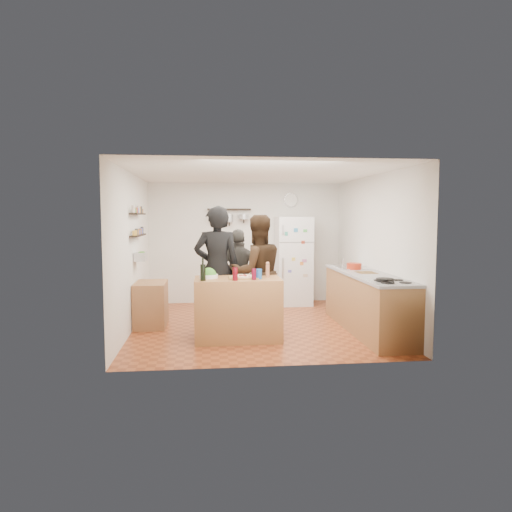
{
  "coord_description": "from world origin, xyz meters",
  "views": [
    {
      "loc": [
        -0.81,
        -7.43,
        1.81
      ],
      "look_at": [
        0.0,
        0.1,
        1.15
      ],
      "focal_mm": 32.0,
      "sensor_mm": 36.0,
      "label": 1
    }
  ],
  "objects": [
    {
      "name": "red_bowl",
      "position": [
        1.65,
        -0.02,
        0.97
      ],
      "size": [
        0.25,
        0.25,
        0.1
      ],
      "primitive_type": "cylinder",
      "color": "#A62912",
      "rests_on": "counter_run"
    },
    {
      "name": "person_left",
      "position": [
        -0.66,
        -0.33,
        0.99
      ],
      "size": [
        0.73,
        0.49,
        1.97
      ],
      "primitive_type": "imported",
      "rotation": [
        0.0,
        0.0,
        3.12
      ],
      "color": "black",
      "rests_on": "floor"
    },
    {
      "name": "skillet",
      "position": [
        1.6,
        -1.49,
        0.94
      ],
      "size": [
        0.24,
        0.24,
        0.05
      ],
      "primitive_type": "cylinder",
      "color": "black",
      "rests_on": "stove_top"
    },
    {
      "name": "salt_canister",
      "position": [
        -0.07,
        -0.95,
        0.98
      ],
      "size": [
        0.09,
        0.09,
        0.14
      ],
      "primitive_type": "cylinder",
      "color": "#1B4F97",
      "rests_on": "prep_island"
    },
    {
      "name": "fridge",
      "position": [
        0.95,
        1.75,
        0.9
      ],
      "size": [
        0.7,
        0.68,
        1.8
      ],
      "primitive_type": "cube",
      "color": "white",
      "rests_on": "floor"
    },
    {
      "name": "side_table",
      "position": [
        -1.74,
        0.14,
        0.36
      ],
      "size": [
        0.5,
        0.8,
        0.73
      ],
      "primitive_type": "cube",
      "color": "#9F7143",
      "rests_on": "floor"
    },
    {
      "name": "prep_island",
      "position": [
        -0.37,
        -0.83,
        0.46
      ],
      "size": [
        1.25,
        0.72,
        0.91
      ],
      "primitive_type": "cube",
      "color": "#936036",
      "rests_on": "floor"
    },
    {
      "name": "person_back",
      "position": [
        -0.27,
        0.22,
        0.8
      ],
      "size": [
        0.95,
        0.43,
        1.6
      ],
      "primitive_type": "imported",
      "rotation": [
        0.0,
        0.0,
        3.1
      ],
      "color": "#2E2C28",
      "rests_on": "floor"
    },
    {
      "name": "sink",
      "position": [
        1.7,
        0.3,
        0.92
      ],
      "size": [
        0.5,
        0.8,
        0.03
      ],
      "primitive_type": "cube",
      "color": "silver",
      "rests_on": "counter_run"
    },
    {
      "name": "wine_glass_near",
      "position": [
        -0.42,
        -1.07,
        1.0
      ],
      "size": [
        0.08,
        0.08,
        0.18
      ],
      "primitive_type": "cylinder",
      "color": "#53070F",
      "rests_on": "prep_island"
    },
    {
      "name": "pizza",
      "position": [
        -0.29,
        -0.85,
        0.94
      ],
      "size": [
        0.34,
        0.34,
        0.02
      ],
      "primitive_type": "cylinder",
      "color": "beige",
      "rests_on": "pizza_board"
    },
    {
      "name": "person_center",
      "position": [
        -0.02,
        -0.29,
        0.92
      ],
      "size": [
        1.02,
        0.87,
        1.84
      ],
      "primitive_type": "imported",
      "rotation": [
        0.0,
        0.0,
        3.36
      ],
      "color": "black",
      "rests_on": "floor"
    },
    {
      "name": "salad_bowl",
      "position": [
        -0.79,
        -0.78,
        0.94
      ],
      "size": [
        0.27,
        0.27,
        0.05
      ],
      "primitive_type": "cylinder",
      "color": "white",
      "rests_on": "prep_island"
    },
    {
      "name": "pepper_mill",
      "position": [
        0.08,
        -0.78,
        1.0
      ],
      "size": [
        0.06,
        0.06,
        0.18
      ],
      "primitive_type": "cylinder",
      "color": "#AB6A48",
      "rests_on": "prep_island"
    },
    {
      "name": "spice_shelf_upper",
      "position": [
        -1.93,
        0.2,
        1.85
      ],
      "size": [
        0.12,
        1.0,
        0.02
      ],
      "primitive_type": "cube",
      "color": "black",
      "rests_on": "left_wall"
    },
    {
      "name": "counter_run",
      "position": [
        1.7,
        -0.55,
        0.45
      ],
      "size": [
        0.63,
        2.63,
        0.9
      ],
      "primitive_type": "cube",
      "color": "#9E7042",
      "rests_on": "floor"
    },
    {
      "name": "spice_shelf_lower",
      "position": [
        -1.93,
        0.2,
        1.5
      ],
      "size": [
        0.12,
        1.0,
        0.02
      ],
      "primitive_type": "cube",
      "color": "black",
      "rests_on": "left_wall"
    },
    {
      "name": "room_shell",
      "position": [
        0.0,
        0.39,
        1.25
      ],
      "size": [
        4.2,
        4.2,
        4.2
      ],
      "color": "brown",
      "rests_on": "ground"
    },
    {
      "name": "pot_rack",
      "position": [
        -0.35,
        2.0,
        1.95
      ],
      "size": [
        0.9,
        0.04,
        0.04
      ],
      "primitive_type": "cube",
      "color": "black",
      "rests_on": "back_wall"
    },
    {
      "name": "pizza_board",
      "position": [
        -0.29,
        -0.85,
        0.92
      ],
      "size": [
        0.42,
        0.34,
        0.02
      ],
      "primitive_type": "cube",
      "color": "olive",
      "rests_on": "prep_island"
    },
    {
      "name": "produce_basket",
      "position": [
        -1.9,
        0.2,
        1.15
      ],
      "size": [
        0.18,
        0.35,
        0.14
      ],
      "primitive_type": "cube",
      "color": "silver",
      "rests_on": "left_wall"
    },
    {
      "name": "stove_top",
      "position": [
        1.7,
        -1.5,
        0.91
      ],
      "size": [
        0.6,
        0.62,
        0.02
      ],
      "primitive_type": "cube",
      "color": "white",
      "rests_on": "counter_run"
    },
    {
      "name": "cutting_board",
      "position": [
        1.7,
        -0.47,
        0.91
      ],
      "size": [
        0.3,
        0.4,
        0.02
      ],
      "primitive_type": "cube",
      "color": "olive",
      "rests_on": "counter_run"
    },
    {
      "name": "wall_clock",
      "position": [
        0.95,
        2.08,
        2.15
      ],
      "size": [
        0.3,
        0.03,
        0.3
      ],
      "primitive_type": "cylinder",
      "rotation": [
        1.57,
        0.0,
        0.0
      ],
      "color": "silver",
      "rests_on": "back_wall"
    },
    {
      "name": "wine_glass_far",
      "position": [
        -0.15,
        -1.03,
        0.99
      ],
      "size": [
        0.07,
        0.07,
        0.16
      ],
      "primitive_type": "cylinder",
      "color": "#54071C",
      "rests_on": "prep_island"
    },
    {
      "name": "wine_bottle",
      "position": [
        -0.87,
        -1.05,
        1.02
      ],
      "size": [
        0.08,
        0.08,
        0.23
      ],
      "primitive_type": "cylinder",
      "color": "black",
      "rests_on": "prep_island"
    }
  ]
}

